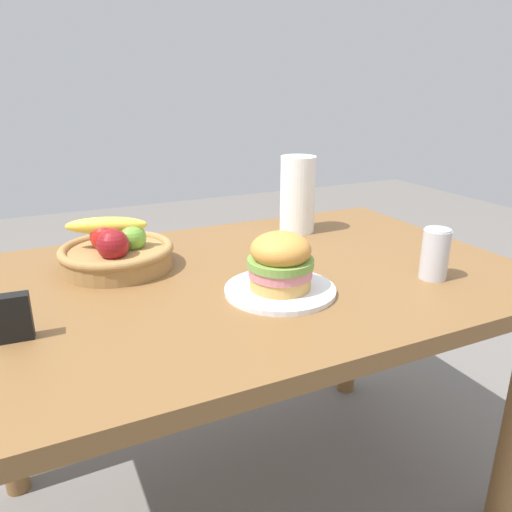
% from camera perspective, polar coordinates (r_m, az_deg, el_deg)
% --- Properties ---
extents(ground_plane, '(8.00, 8.00, 0.00)m').
position_cam_1_polar(ground_plane, '(1.66, -1.03, -26.96)').
color(ground_plane, slate).
extents(dining_table, '(1.40, 0.90, 0.75)m').
position_cam_1_polar(dining_table, '(1.27, -1.21, -6.36)').
color(dining_table, brown).
rests_on(dining_table, ground_plane).
extents(plate, '(0.25, 0.25, 0.01)m').
position_cam_1_polar(plate, '(1.13, 2.80, -3.96)').
color(plate, white).
rests_on(plate, dining_table).
extents(sandwich, '(0.15, 0.15, 0.13)m').
position_cam_1_polar(sandwich, '(1.10, 2.86, -0.61)').
color(sandwich, tan).
rests_on(sandwich, plate).
extents(soda_can, '(0.07, 0.07, 0.13)m').
position_cam_1_polar(soda_can, '(1.26, 20.08, 0.23)').
color(soda_can, silver).
rests_on(soda_can, dining_table).
extents(fruit_basket, '(0.29, 0.29, 0.14)m').
position_cam_1_polar(fruit_basket, '(1.31, -15.92, 0.56)').
color(fruit_basket, '#9E7542').
rests_on(fruit_basket, dining_table).
extents(paper_towel_roll, '(0.11, 0.11, 0.24)m').
position_cam_1_polar(paper_towel_roll, '(1.57, 4.84, 7.12)').
color(paper_towel_roll, white).
rests_on(paper_towel_roll, dining_table).
extents(napkin_holder, '(0.06, 0.03, 0.09)m').
position_cam_1_polar(napkin_holder, '(1.01, -26.28, -6.42)').
color(napkin_holder, black).
rests_on(napkin_holder, dining_table).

